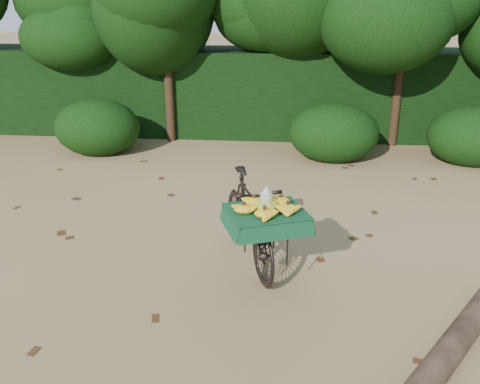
{
  "coord_description": "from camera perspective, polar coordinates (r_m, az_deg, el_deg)",
  "views": [
    {
      "loc": [
        0.63,
        -4.97,
        2.84
      ],
      "look_at": [
        0.17,
        -0.05,
        0.95
      ],
      "focal_mm": 38.0,
      "sensor_mm": 36.0,
      "label": 1
    }
  ],
  "objects": [
    {
      "name": "ground",
      "position": [
        5.76,
        -1.65,
        -8.58
      ],
      "size": [
        80.0,
        80.0,
        0.0
      ],
      "primitive_type": "plane",
      "color": "tan",
      "rests_on": "ground"
    },
    {
      "name": "vendor_bicycle",
      "position": [
        5.64,
        1.03,
        -3.08
      ],
      "size": [
        1.22,
        1.89,
        1.06
      ],
      "rotation": [
        0.0,
        0.0,
        0.37
      ],
      "color": "black",
      "rests_on": "ground"
    },
    {
      "name": "fallen_log",
      "position": [
        4.65,
        22.1,
        -16.68
      ],
      "size": [
        2.06,
        2.74,
        0.23
      ],
      "primitive_type": "cylinder",
      "rotation": [
        1.57,
        0.0,
        -0.62
      ],
      "color": "brown",
      "rests_on": "ground"
    },
    {
      "name": "hedge_backdrop",
      "position": [
        11.45,
        2.17,
        11.23
      ],
      "size": [
        26.0,
        1.8,
        1.8
      ],
      "primitive_type": "cube",
      "color": "black",
      "rests_on": "ground"
    },
    {
      "name": "tree_row",
      "position": [
        10.58,
        -1.67,
        16.44
      ],
      "size": [
        14.5,
        2.0,
        4.0
      ],
      "primitive_type": null,
      "color": "black",
      "rests_on": "ground"
    },
    {
      "name": "bush_clumps",
      "position": [
        9.57,
        4.44,
        6.47
      ],
      "size": [
        8.8,
        1.7,
        0.9
      ],
      "primitive_type": null,
      "color": "black",
      "rests_on": "ground"
    },
    {
      "name": "leaf_litter",
      "position": [
        6.32,
        -0.94,
        -5.65
      ],
      "size": [
        7.0,
        7.3,
        0.01
      ],
      "primitive_type": null,
      "color": "#452712",
      "rests_on": "ground"
    }
  ]
}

